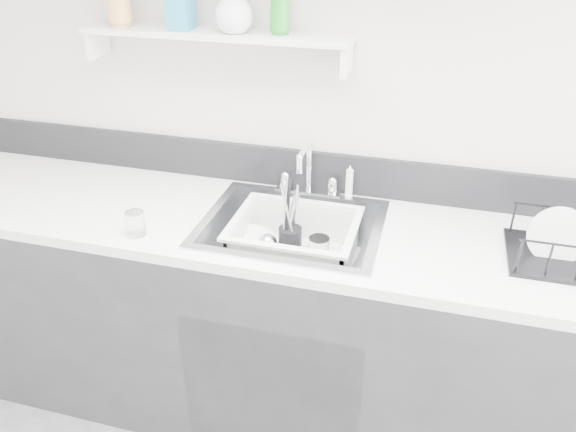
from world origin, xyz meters
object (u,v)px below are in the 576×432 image
(wash_tub, at_px, (295,242))
(dish_rack, at_px, (573,243))
(sink, at_px, (292,245))
(counter_run, at_px, (291,324))

(wash_tub, height_order, dish_rack, dish_rack)
(sink, height_order, dish_rack, dish_rack)
(counter_run, relative_size, wash_tub, 7.06)
(sink, distance_m, wash_tub, 0.02)
(sink, height_order, wash_tub, sink)
(wash_tub, bearing_deg, dish_rack, 0.02)
(wash_tub, bearing_deg, counter_run, -134.78)
(counter_run, distance_m, sink, 0.37)
(counter_run, bearing_deg, dish_rack, 0.55)
(dish_rack, bearing_deg, wash_tub, 179.85)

